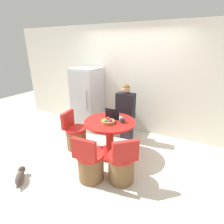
# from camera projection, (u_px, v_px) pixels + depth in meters

# --- Properties ---
(ground_plane) EXTENTS (12.00, 12.00, 0.00)m
(ground_plane) POSITION_uv_depth(u_px,v_px,m) (106.00, 156.00, 3.53)
(ground_plane) COLOR beige
(wall_back) EXTENTS (7.00, 0.06, 2.60)m
(wall_back) POSITION_uv_depth(u_px,v_px,m) (132.00, 81.00, 4.28)
(wall_back) COLOR silver
(wall_back) RESTS_ON ground_plane
(refrigerator) EXTENTS (0.66, 0.70, 1.60)m
(refrigerator) POSITION_uv_depth(u_px,v_px,m) (88.00, 99.00, 4.57)
(refrigerator) COLOR silver
(refrigerator) RESTS_ON ground_plane
(dining_table) EXTENTS (0.98, 0.98, 0.74)m
(dining_table) POSITION_uv_depth(u_px,v_px,m) (110.00, 133.00, 3.43)
(dining_table) COLOR red
(dining_table) RESTS_ON ground_plane
(chair_left_side) EXTENTS (0.46, 0.45, 0.82)m
(chair_left_side) POSITION_uv_depth(u_px,v_px,m) (76.00, 136.00, 3.74)
(chair_left_side) COLOR brown
(chair_left_side) RESTS_ON ground_plane
(chair_near_right_corner) EXTENTS (0.51, 0.51, 0.82)m
(chair_near_right_corner) POSITION_uv_depth(u_px,v_px,m) (122.00, 166.00, 2.80)
(chair_near_right_corner) COLOR brown
(chair_near_right_corner) RESTS_ON ground_plane
(chair_near_camera) EXTENTS (0.44, 0.44, 0.82)m
(chair_near_camera) POSITION_uv_depth(u_px,v_px,m) (90.00, 164.00, 2.83)
(chair_near_camera) COLOR brown
(chair_near_camera) RESTS_ON ground_plane
(person_seated) EXTENTS (0.40, 0.37, 1.34)m
(person_seated) POSITION_uv_depth(u_px,v_px,m) (126.00, 111.00, 3.93)
(person_seated) COLOR #2D2D38
(person_seated) RESTS_ON ground_plane
(laptop) EXTENTS (0.29, 0.21, 0.23)m
(laptop) POSITION_uv_depth(u_px,v_px,m) (114.00, 116.00, 3.43)
(laptop) COLOR #B7B7BC
(laptop) RESTS_ON dining_table
(fruit_bowl) EXTENTS (0.25, 0.25, 0.10)m
(fruit_bowl) POSITION_uv_depth(u_px,v_px,m) (108.00, 121.00, 3.24)
(fruit_bowl) COLOR olive
(fruit_bowl) RESTS_ON dining_table
(coffee_cup) EXTENTS (0.09, 0.09, 0.09)m
(coffee_cup) POSITION_uv_depth(u_px,v_px,m) (123.00, 120.00, 3.26)
(coffee_cup) COLOR #383333
(coffee_cup) RESTS_ON dining_table
(cat) EXTENTS (0.33, 0.36, 0.17)m
(cat) POSITION_uv_depth(u_px,v_px,m) (20.00, 177.00, 2.85)
(cat) COLOR #473D38
(cat) RESTS_ON ground_plane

